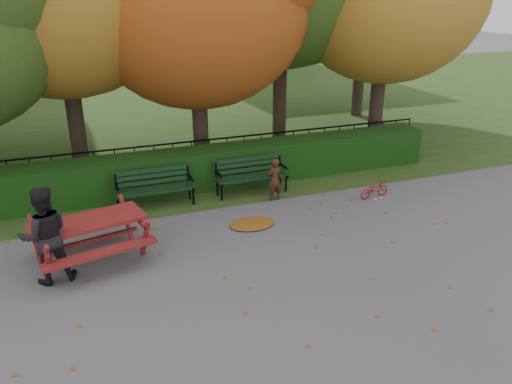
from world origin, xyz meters
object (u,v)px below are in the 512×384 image
object	(u,v)px
picnic_table	(89,230)
bicycle	(374,189)
adult	(45,236)
child	(275,180)
bench_left	(154,185)
bench_right	(251,173)

from	to	relation	value
picnic_table	bicycle	distance (m)	6.76
adult	child	bearing A→B (deg)	-165.93
bench_left	adult	bearing A→B (deg)	-131.13
picnic_table	bicycle	xyz separation A→B (m)	(6.70, 0.80, -0.45)
child	bench_right	bearing A→B (deg)	-68.95
child	adult	world-z (taller)	adult
picnic_table	adult	distance (m)	0.87
adult	bicycle	xyz separation A→B (m)	(7.42, 1.23, -0.67)
child	bicycle	xyz separation A→B (m)	(2.35, -0.74, -0.31)
child	bicycle	bearing A→B (deg)	154.75
bench_left	child	bearing A→B (deg)	-13.58
picnic_table	bench_left	bearing A→B (deg)	41.82
bench_right	bicycle	bearing A→B (deg)	-27.29
bench_right	child	bearing A→B (deg)	-61.06
bench_left	child	xyz separation A→B (m)	(2.77, -0.67, 0.00)
bench_right	child	xyz separation A→B (m)	(0.37, -0.67, 0.00)
child	adult	xyz separation A→B (m)	(-5.07, -1.97, 0.36)
bench_right	adult	xyz separation A→B (m)	(-4.70, -2.63, 0.36)
bench_left	picnic_table	size ratio (longest dim) A/B	0.78
bench_right	adult	size ratio (longest dim) A/B	1.02
bench_left	bicycle	distance (m)	5.32
picnic_table	bicycle	size ratio (longest dim) A/B	2.83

